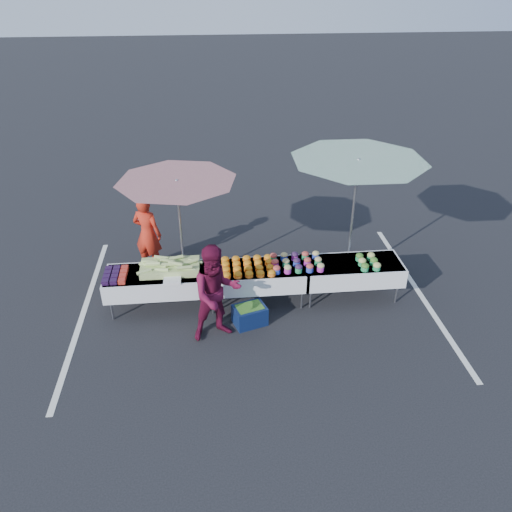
{
  "coord_description": "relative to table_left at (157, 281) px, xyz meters",
  "views": [
    {
      "loc": [
        -0.76,
        -7.68,
        5.58
      ],
      "look_at": [
        0.0,
        0.0,
        1.0
      ],
      "focal_mm": 35.0,
      "sensor_mm": 36.0,
      "label": 1
    }
  ],
  "objects": [
    {
      "name": "umbrella_left",
      "position": [
        0.45,
        0.71,
        1.45
      ],
      "size": [
        2.56,
        2.56,
        2.24
      ],
      "rotation": [
        0.0,
        0.0,
        0.19
      ],
      "color": "black",
      "rests_on": "ground"
    },
    {
      "name": "bean_baskets",
      "position": [
        3.86,
        -0.1,
        0.24
      ],
      "size": [
        0.36,
        0.5,
        0.15
      ],
      "color": "#259453",
      "rests_on": "table_right"
    },
    {
      "name": "berry_punnets",
      "position": [
        -0.71,
        -0.06,
        0.21
      ],
      "size": [
        0.4,
        0.54,
        0.08
      ],
      "color": "black",
      "rests_on": "table_left"
    },
    {
      "name": "table_right",
      "position": [
        3.6,
        0.0,
        0.0
      ],
      "size": [
        1.86,
        0.81,
        0.75
      ],
      "color": "white",
      "rests_on": "ground"
    },
    {
      "name": "carrot_bowls",
      "position": [
        1.65,
        -0.01,
        0.22
      ],
      "size": [
        0.95,
        0.69,
        0.11
      ],
      "color": "orange",
      "rests_on": "table_center"
    },
    {
      "name": "vendor",
      "position": [
        -0.27,
        1.38,
        0.24
      ],
      "size": [
        0.71,
        0.61,
        1.65
      ],
      "primitive_type": "imported",
      "rotation": [
        0.0,
        0.0,
        2.71
      ],
      "color": "red",
      "rests_on": "ground"
    },
    {
      "name": "potato_cups",
      "position": [
        2.55,
        0.0,
        0.25
      ],
      "size": [
        0.94,
        0.58,
        0.16
      ],
      "color": "blue",
      "rests_on": "table_right"
    },
    {
      "name": "stripe_right",
      "position": [
        5.0,
        0.0,
        -0.58
      ],
      "size": [
        0.1,
        5.0,
        0.0
      ],
      "primitive_type": "cube",
      "color": "silver",
      "rests_on": "ground"
    },
    {
      "name": "umbrella_right",
      "position": [
        3.7,
        0.61,
        1.73
      ],
      "size": [
        3.29,
        3.29,
        2.56
      ],
      "rotation": [
        0.0,
        0.0,
        -0.41
      ],
      "color": "black",
      "rests_on": "ground"
    },
    {
      "name": "plastic_bags",
      "position": [
        0.3,
        -0.3,
        0.19
      ],
      "size": [
        0.3,
        0.25,
        0.05
      ],
      "primitive_type": "cube",
      "color": "white",
      "rests_on": "table_left"
    },
    {
      "name": "customer",
      "position": [
        1.06,
        -0.91,
        0.29
      ],
      "size": [
        0.99,
        0.86,
        1.74
      ],
      "primitive_type": "imported",
      "rotation": [
        0.0,
        0.0,
        0.26
      ],
      "color": "#590D29",
      "rests_on": "ground"
    },
    {
      "name": "corn_pile",
      "position": [
        0.25,
        0.05,
        0.26
      ],
      "size": [
        1.16,
        0.57,
        0.26
      ],
      "color": "#9BBB60",
      "rests_on": "table_left"
    },
    {
      "name": "storage_bin",
      "position": [
        1.62,
        -0.65,
        -0.4
      ],
      "size": [
        0.65,
        0.55,
        0.36
      ],
      "rotation": [
        0.0,
        0.0,
        0.31
      ],
      "color": "#0D1D45",
      "rests_on": "ground"
    },
    {
      "name": "table_left",
      "position": [
        0.0,
        0.0,
        0.0
      ],
      "size": [
        1.86,
        0.81,
        0.75
      ],
      "color": "white",
      "rests_on": "ground"
    },
    {
      "name": "ground",
      "position": [
        1.8,
        0.0,
        -0.58
      ],
      "size": [
        80.0,
        80.0,
        0.0
      ],
      "primitive_type": "plane",
      "color": "black"
    },
    {
      "name": "table_center",
      "position": [
        1.8,
        0.0,
        0.0
      ],
      "size": [
        1.86,
        0.81,
        0.75
      ],
      "color": "white",
      "rests_on": "ground"
    },
    {
      "name": "stripe_left",
      "position": [
        -1.4,
        0.0,
        -0.58
      ],
      "size": [
        0.1,
        5.0,
        0.0
      ],
      "primitive_type": "cube",
      "color": "silver",
      "rests_on": "ground"
    }
  ]
}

